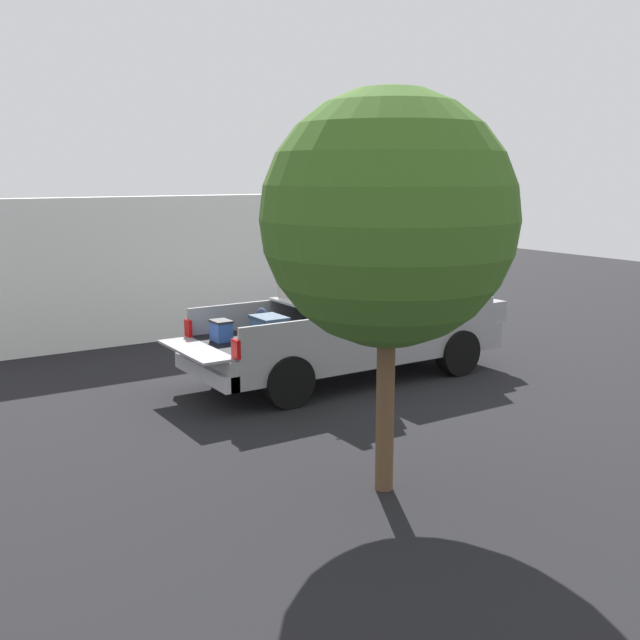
# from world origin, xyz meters

# --- Properties ---
(ground_plane) EXTENTS (40.00, 40.00, 0.00)m
(ground_plane) POSITION_xyz_m (0.00, 0.00, 0.00)
(ground_plane) COLOR black
(pickup_truck) EXTENTS (6.05, 2.06, 2.23)m
(pickup_truck) POSITION_xyz_m (0.38, -0.00, 0.98)
(pickup_truck) COLOR gray
(pickup_truck) RESTS_ON ground_plane
(building_facade) EXTENTS (9.96, 0.36, 3.07)m
(building_facade) POSITION_xyz_m (-0.68, 4.76, 1.53)
(building_facade) COLOR white
(building_facade) RESTS_ON ground_plane
(tree_background) EXTENTS (2.76, 2.76, 4.45)m
(tree_background) POSITION_xyz_m (-2.36, -4.10, 3.06)
(tree_background) COLOR brown
(tree_background) RESTS_ON ground_plane
(trash_can) EXTENTS (0.60, 0.60, 0.98)m
(trash_can) POSITION_xyz_m (4.31, 2.90, 0.50)
(trash_can) COLOR #2D2D33
(trash_can) RESTS_ON ground_plane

